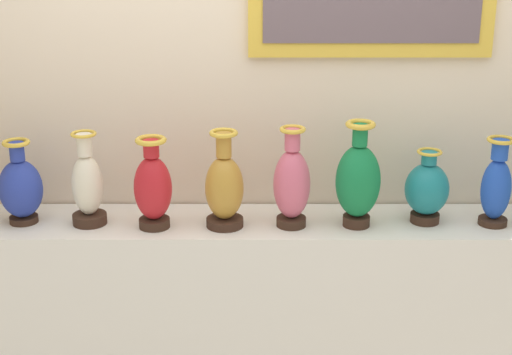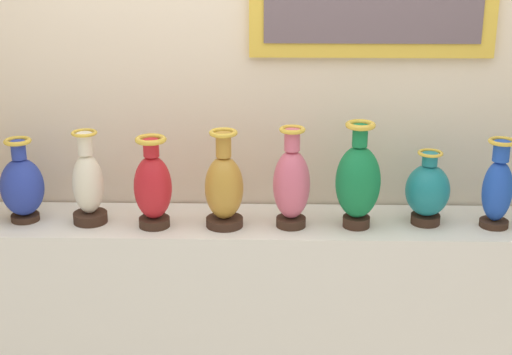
# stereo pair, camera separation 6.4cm
# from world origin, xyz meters

# --- Properties ---
(display_shelf) EXTENTS (2.89, 0.40, 1.05)m
(display_shelf) POSITION_xyz_m (0.00, 0.00, 0.52)
(display_shelf) COLOR silver
(display_shelf) RESTS_ON ground_plane
(back_wall) EXTENTS (4.69, 0.14, 2.85)m
(back_wall) POSITION_xyz_m (0.01, 0.26, 1.44)
(back_wall) COLOR beige
(back_wall) RESTS_ON ground_plane
(vase_cobalt) EXTENTS (0.18, 0.18, 0.35)m
(vase_cobalt) POSITION_xyz_m (-0.96, -0.01, 1.20)
(vase_cobalt) COLOR #382319
(vase_cobalt) RESTS_ON display_shelf
(vase_ivory) EXTENTS (0.14, 0.14, 0.39)m
(vase_ivory) POSITION_xyz_m (-0.69, -0.03, 1.21)
(vase_ivory) COLOR #382319
(vase_ivory) RESTS_ON display_shelf
(vase_crimson) EXTENTS (0.15, 0.15, 0.38)m
(vase_crimson) POSITION_xyz_m (-0.41, -0.07, 1.22)
(vase_crimson) COLOR #382319
(vase_crimson) RESTS_ON display_shelf
(vase_ochre) EXTENTS (0.16, 0.16, 0.41)m
(vase_ochre) POSITION_xyz_m (-0.13, -0.06, 1.22)
(vase_ochre) COLOR #382319
(vase_ochre) RESTS_ON display_shelf
(vase_rose) EXTENTS (0.15, 0.15, 0.42)m
(vase_rose) POSITION_xyz_m (0.14, -0.05, 1.23)
(vase_rose) COLOR #382319
(vase_rose) RESTS_ON display_shelf
(vase_emerald) EXTENTS (0.18, 0.18, 0.44)m
(vase_emerald) POSITION_xyz_m (0.41, -0.05, 1.25)
(vase_emerald) COLOR #382319
(vase_emerald) RESTS_ON display_shelf
(vase_teal) EXTENTS (0.18, 0.18, 0.31)m
(vase_teal) POSITION_xyz_m (0.70, -0.01, 1.19)
(vase_teal) COLOR #382319
(vase_teal) RESTS_ON display_shelf
(vase_sapphire) EXTENTS (0.12, 0.12, 0.37)m
(vase_sapphire) POSITION_xyz_m (0.98, -0.04, 1.21)
(vase_sapphire) COLOR #382319
(vase_sapphire) RESTS_ON display_shelf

